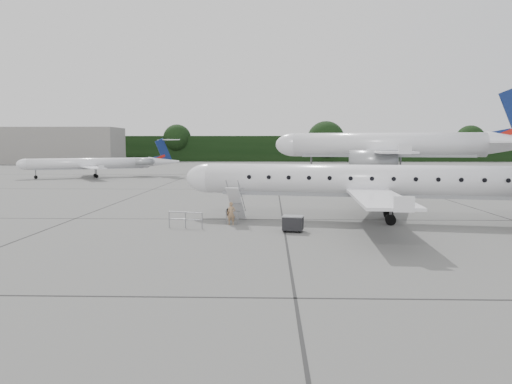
# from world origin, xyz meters

# --- Properties ---
(ground) EXTENTS (320.00, 320.00, 0.00)m
(ground) POSITION_xyz_m (0.00, 0.00, 0.00)
(ground) COLOR #62615F
(ground) RESTS_ON ground
(treeline) EXTENTS (260.00, 4.00, 8.00)m
(treeline) POSITION_xyz_m (0.00, 130.00, 4.00)
(treeline) COLOR black
(treeline) RESTS_ON ground
(terminal_building) EXTENTS (40.00, 14.00, 10.00)m
(terminal_building) POSITION_xyz_m (-70.00, 110.00, 5.00)
(terminal_building) COLOR gray
(terminal_building) RESTS_ON ground
(main_regional_jet) EXTENTS (33.55, 26.73, 7.74)m
(main_regional_jet) POSITION_xyz_m (-0.31, 5.78, 3.87)
(main_regional_jet) COLOR white
(main_regional_jet) RESTS_ON ground
(airstair) EXTENTS (1.24, 2.42, 2.42)m
(airstair) POSITION_xyz_m (-9.73, 5.16, 1.21)
(airstair) COLOR white
(airstair) RESTS_ON ground
(passenger) EXTENTS (0.57, 0.39, 1.50)m
(passenger) POSITION_xyz_m (-9.97, 3.88, 0.75)
(passenger) COLOR #997653
(passenger) RESTS_ON ground
(safety_railing) EXTENTS (2.17, 0.50, 1.00)m
(safety_railing) POSITION_xyz_m (-12.75, 2.50, 0.50)
(safety_railing) COLOR gray
(safety_railing) RESTS_ON ground
(baggage_cart) EXTENTS (1.35, 1.17, 1.03)m
(baggage_cart) POSITION_xyz_m (-6.03, 1.34, 0.52)
(baggage_cart) COLOR black
(baggage_cart) RESTS_ON ground
(bg_narrowbody) EXTENTS (44.22, 34.76, 14.47)m
(bg_narrowbody) POSITION_xyz_m (12.19, 56.54, 7.24)
(bg_narrowbody) COLOR white
(bg_narrowbody) RESTS_ON ground
(bg_regional_left) EXTENTS (28.77, 25.48, 6.24)m
(bg_regional_left) POSITION_xyz_m (-36.27, 50.27, 3.12)
(bg_regional_left) COLOR white
(bg_regional_left) RESTS_ON ground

